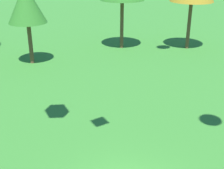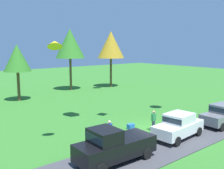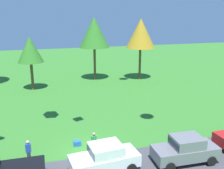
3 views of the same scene
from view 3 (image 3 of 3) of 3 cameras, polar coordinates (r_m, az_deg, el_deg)
The scene contains 9 objects.
ground_plane at distance 19.98m, azimuth -4.34°, elevation -14.45°, with size 120.00×120.00×0.00m, color #337528.
car_sedan_far_end at distance 17.30m, azimuth -1.57°, elevation -15.50°, with size 4.53×2.23×1.84m.
car_sedan_mid_row at distance 18.90m, azimuth 15.72°, elevation -13.28°, with size 4.48×2.11×1.84m.
person_on_lawn at distance 19.04m, azimuth -17.71°, elevation -13.79°, with size 0.36×0.24×1.71m.
person_watching_sky at distance 19.28m, azimuth -3.93°, elevation -12.65°, with size 0.36×0.24×1.71m.
tree_far_left at distance 35.63m, azimuth -17.42°, elevation 7.22°, with size 3.34×3.34×7.04m.
tree_far_right at distance 39.34m, azimuth -3.90°, elevation 11.24°, with size 4.46×4.46×9.41m.
tree_center_back at distance 39.81m, azimuth 6.26°, elevation 10.98°, with size 4.35×4.35×9.18m.
cooler_box at distance 20.87m, azimuth -7.58°, elevation -12.56°, with size 0.56×0.40×0.40m, color blue.
Camera 3 is at (-3.63, -16.98, 9.89)m, focal length 42.00 mm.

